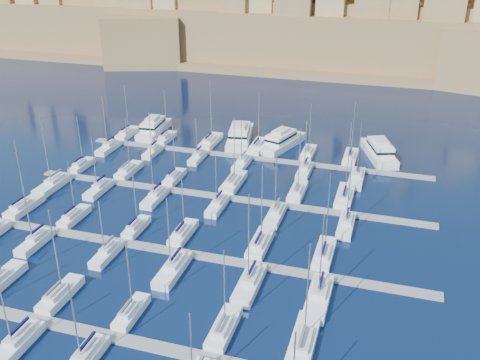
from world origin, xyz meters
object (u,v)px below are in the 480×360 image
(motor_yacht_a, at_px, (154,128))
(motor_yacht_d, at_px, (379,151))
(motor_yacht_b, at_px, (240,135))
(sailboat_2, at_px, (60,295))
(motor_yacht_c, at_px, (282,141))
(sailboat_4, at_px, (224,328))

(motor_yacht_a, relative_size, motor_yacht_d, 0.93)
(motor_yacht_a, relative_size, motor_yacht_b, 0.84)
(sailboat_2, height_order, motor_yacht_d, sailboat_2)
(motor_yacht_a, bearing_deg, motor_yacht_d, 0.43)
(motor_yacht_a, height_order, motor_yacht_b, same)
(motor_yacht_b, relative_size, motor_yacht_d, 1.10)
(motor_yacht_c, bearing_deg, motor_yacht_a, -179.58)
(sailboat_4, distance_m, motor_yacht_b, 73.56)
(sailboat_2, xyz_separation_m, motor_yacht_b, (6.18, 70.98, 0.97))
(motor_yacht_c, relative_size, motor_yacht_d, 0.98)
(sailboat_4, xyz_separation_m, motor_yacht_c, (-7.94, 69.96, 0.99))
(motor_yacht_c, bearing_deg, sailboat_4, -83.53)
(sailboat_2, height_order, motor_yacht_b, sailboat_2)
(sailboat_2, relative_size, motor_yacht_d, 0.86)
(sailboat_2, distance_m, motor_yacht_d, 81.54)
(sailboat_2, relative_size, sailboat_4, 1.14)
(motor_yacht_a, relative_size, motor_yacht_c, 0.95)
(motor_yacht_d, bearing_deg, sailboat_4, -102.87)
(motor_yacht_b, height_order, motor_yacht_c, same)
(motor_yacht_a, xyz_separation_m, motor_yacht_c, (35.27, 0.26, 0.00))
(motor_yacht_d, bearing_deg, motor_yacht_a, -179.57)
(sailboat_4, bearing_deg, sailboat_2, -179.98)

